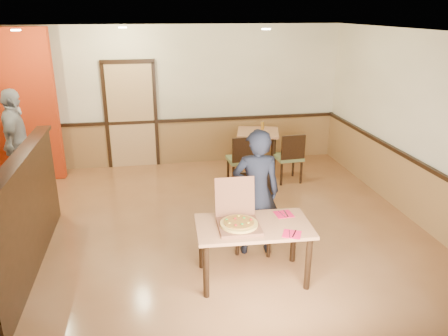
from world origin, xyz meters
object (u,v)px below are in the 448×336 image
Objects in this scene: condiment at (262,126)px; side_chair_right at (290,156)px; main_table at (253,233)px; diner at (256,193)px; side_table at (258,140)px; pizza_box at (238,221)px; diner_chair at (255,209)px; side_chair_left at (242,158)px; passerby at (17,143)px.

side_chair_right is at bearing -65.99° from condiment.
side_chair_right is at bearing 66.96° from main_table.
diner reaches higher than condiment.
pizza_box is (-1.13, -3.53, 0.12)m from side_table.
diner_chair is 2.19m from side_chair_left.
diner_chair is 1.06× the size of side_chair_right.
side_table is (0.45, 0.62, 0.13)m from side_chair_left.
passerby is at bearing 136.05° from pizza_box.
diner_chair is 1.06× the size of side_table.
pizza_box is 3.87m from condiment.
side_chair_left is 0.56× the size of diner.
pizza_box is (-1.59, -2.91, 0.26)m from side_chair_right.
side_chair_right reaches higher than main_table.
side_chair_left reaches higher than side_table.
passerby is (-4.31, -0.31, 0.27)m from side_table.
diner_chair reaches higher than side_chair_right.
side_table is 0.31m from condiment.
side_chair_left is at bearing -99.12° from passerby.
diner_chair is at bearing -129.42° from passerby.
diner reaches higher than side_chair_left.
main_table is at bearing 60.81° from side_chair_right.
diner is at bearing -82.52° from diner_chair.
condiment reaches higher than side_chair_right.
diner_chair is 3.07m from condiment.
pizza_box is (-0.69, -2.91, 0.26)m from side_chair_left.
main_table is 0.67m from diner.
passerby reaches higher than side_chair_left.
main_table is 2.97m from side_chair_left.
side_chair_left is 1.01× the size of side_chair_right.
side_chair_right is 2.65m from diner.
main_table is 4.67m from passerby.
diner_chair is 1.06× the size of side_chair_left.
passerby is 12.24× the size of condiment.
pizza_box is at bearing -108.93° from condiment.
side_chair_left is at bearing 78.09° from pizza_box.
side_chair_right is 4.79m from passerby.
pizza_box is (3.18, -3.22, -0.15)m from passerby.
diner_chair is at bearing 63.87° from pizza_box.
diner_chair is 0.59× the size of diner.
side_chair_right is (1.20, 2.17, -0.03)m from diner_chair.
side_table is at bearing 77.62° from main_table.
condiment is (-0.33, 0.75, 0.40)m from side_chair_right.
diner reaches higher than side_chair_right.
side_table reaches higher than main_table.
main_table is at bearing -106.32° from condiment.
main_table is 1.36× the size of diner_chair.
side_table is 0.52× the size of passerby.
pizza_box reaches higher than main_table.
condiment is (4.43, 0.44, -0.01)m from passerby.
passerby is at bearing -32.04° from diner.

